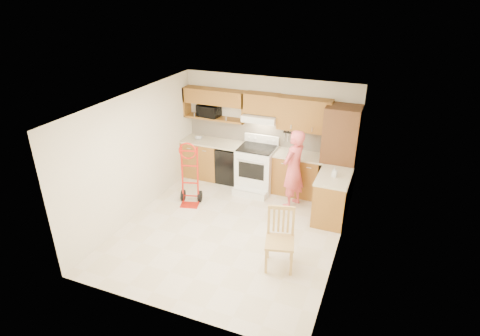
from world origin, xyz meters
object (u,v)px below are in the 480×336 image
Objects in this scene: microwave at (209,111)px; person at (293,169)px; range at (256,165)px; hand_truck at (189,177)px; dining_chair at (280,240)px.

person is (2.26, -0.74, -0.78)m from microwave.
microwave reaches higher than person.
range is (1.29, -0.34, -1.03)m from microwave.
hand_truck is 1.22× the size of dining_chair.
hand_truck reaches higher than range.
person is 1.63× the size of dining_chair.
microwave is at bearing 118.95° from dining_chair.
range is at bearing -91.82° from person.
range is 2.75m from dining_chair.
microwave is 0.43× the size of range.
range is 1.07m from person.
person reaches higher than dining_chair.
microwave is at bearing -87.52° from person.
hand_truck is (-2.03, -0.74, -0.21)m from person.
dining_chair is (1.29, -2.43, -0.08)m from range.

